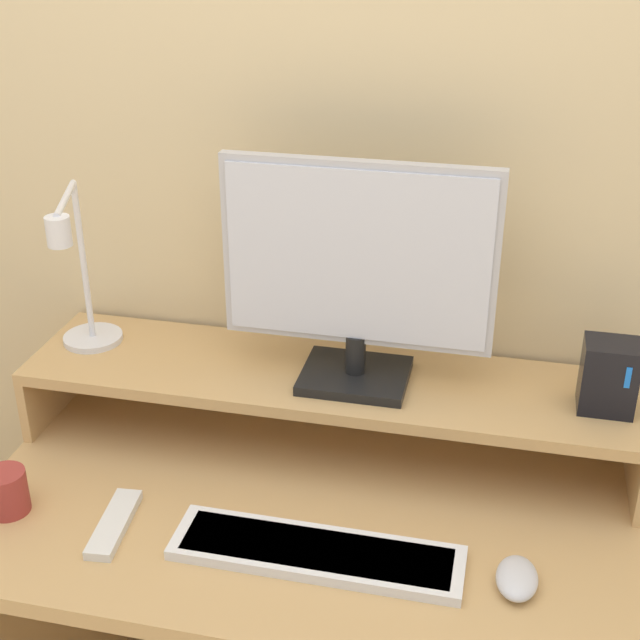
% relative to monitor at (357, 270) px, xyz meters
% --- Properties ---
extents(wall_back, '(6.00, 0.05, 2.50)m').
position_rel_monitor_xyz_m(wall_back, '(-0.05, 0.18, 0.14)').
color(wall_back, beige).
rests_on(wall_back, ground_plane).
extents(desk, '(1.12, 0.65, 0.74)m').
position_rel_monitor_xyz_m(desk, '(-0.05, -0.18, -0.58)').
color(desk, tan).
rests_on(desk, ground_plane).
extents(monitor_shelf, '(1.12, 0.27, 0.15)m').
position_rel_monitor_xyz_m(monitor_shelf, '(-0.05, 0.01, -0.24)').
color(monitor_shelf, tan).
rests_on(monitor_shelf, desk).
extents(monitor, '(0.47, 0.16, 0.41)m').
position_rel_monitor_xyz_m(monitor, '(0.00, 0.00, 0.00)').
color(monitor, black).
rests_on(monitor, monitor_shelf).
extents(desk_lamp, '(0.13, 0.25, 0.33)m').
position_rel_monitor_xyz_m(desk_lamp, '(-0.51, -0.02, -0.08)').
color(desk_lamp, silver).
rests_on(desk_lamp, monitor_shelf).
extents(router_dock, '(0.09, 0.08, 0.13)m').
position_rel_monitor_xyz_m(router_dock, '(0.43, 0.00, -0.15)').
color(router_dock, black).
rests_on(router_dock, monitor_shelf).
extents(keyboard, '(0.46, 0.12, 0.02)m').
position_rel_monitor_xyz_m(keyboard, '(0.00, -0.31, -0.35)').
color(keyboard, white).
rests_on(keyboard, desk).
extents(mouse, '(0.06, 0.10, 0.03)m').
position_rel_monitor_xyz_m(mouse, '(0.31, -0.31, -0.35)').
color(mouse, silver).
rests_on(mouse, desk).
extents(remote_control, '(0.06, 0.17, 0.02)m').
position_rel_monitor_xyz_m(remote_control, '(-0.34, -0.32, -0.35)').
color(remote_control, white).
rests_on(remote_control, desk).
extents(mug, '(0.07, 0.07, 0.08)m').
position_rel_monitor_xyz_m(mug, '(-0.53, -0.31, -0.32)').
color(mug, '#9E332D').
rests_on(mug, desk).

